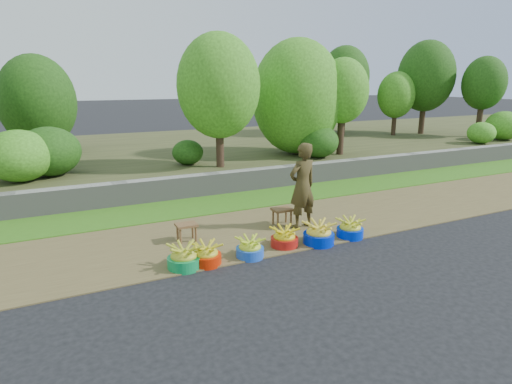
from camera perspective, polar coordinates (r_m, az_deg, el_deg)
name	(u,v)px	position (r m, az deg, el deg)	size (l,w,h in m)	color
ground_plane	(298,252)	(7.24, 5.66, -7.98)	(120.00, 120.00, 0.00)	black
dirt_shoulder	(264,229)	(8.25, 1.11, -4.94)	(80.00, 2.50, 0.02)	brown
grass_verge	(225,202)	(9.98, -4.12, -1.40)	(80.00, 1.50, 0.04)	#397519
retaining_wall	(212,184)	(10.69, -5.85, 1.05)	(80.00, 0.35, 0.55)	gray
earth_bank	(163,155)	(15.30, -12.26, 4.83)	(80.00, 10.00, 0.50)	#434623
vegetation	(229,94)	(13.79, -3.56, 12.91)	(29.04, 7.63, 3.94)	#362519
basin_a	(184,258)	(6.65, -9.59, -8.64)	(0.51, 0.51, 0.38)	#0E8F46
basin_b	(206,255)	(6.74, -6.68, -8.32)	(0.47, 0.47, 0.35)	red
basin_c	(250,248)	(6.95, -0.82, -7.53)	(0.45, 0.45, 0.34)	blue
basin_d	(284,238)	(7.38, 3.80, -6.16)	(0.47, 0.47, 0.35)	#AD1812
basin_e	(319,234)	(7.57, 8.36, -5.56)	(0.54, 0.54, 0.40)	#0023D0
basin_f	(350,229)	(7.99, 12.44, -4.81)	(0.48, 0.48, 0.36)	#0027D7
stool_left	(186,227)	(7.64, -9.26, -4.67)	(0.37, 0.28, 0.32)	brown
stool_right	(282,212)	(8.38, 3.50, -2.65)	(0.39, 0.30, 0.34)	brown
vendor_woman	(302,186)	(8.13, 6.21, 0.81)	(0.60, 0.39, 1.65)	black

